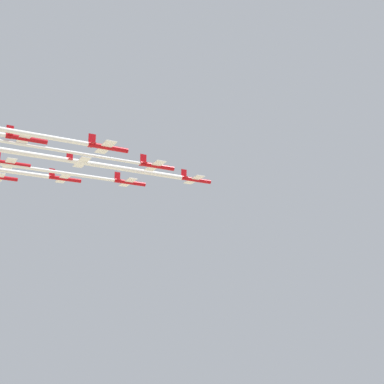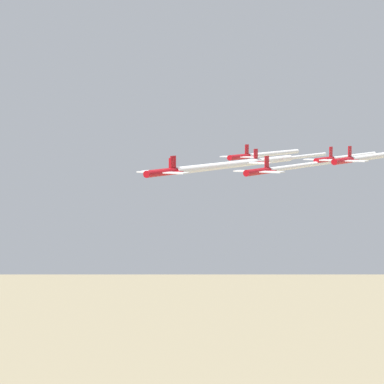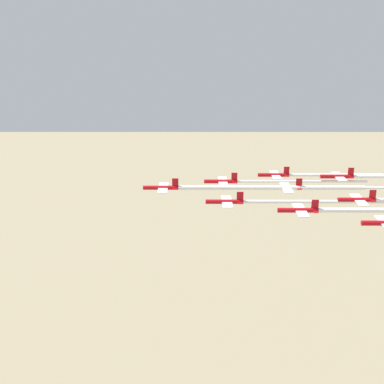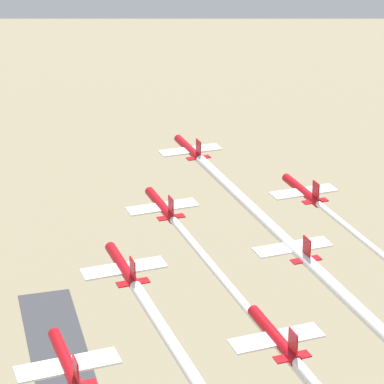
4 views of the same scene
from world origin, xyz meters
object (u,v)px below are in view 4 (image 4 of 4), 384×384
Objects in this scene: jet_0 at (190,149)px; jet_1 at (162,206)px; jet_2 at (303,191)px; jet_7 at (275,336)px; jet_3 at (123,267)px; jet_6 at (67,363)px; jet_4 at (292,246)px.

jet_1 is (18.38, 6.79, -0.50)m from jet_0.
jet_1 is 1.00× the size of jet_2.
jet_2 is 1.00× the size of jet_7.
jet_6 reaches higher than jet_3.
jet_6 is (18.38, 6.79, 0.75)m from jet_3.
jet_6 reaches higher than jet_1.
jet_7 is at bearing 0.00° from jet_6.
jet_2 is 52.24m from jet_6.
jet_0 is at bearing 120.47° from jet_2.
jet_3 is (18.38, 6.79, 1.42)m from jet_1.
jet_0 is at bearing 59.53° from jet_3.
jet_4 reaches higher than jet_0.
jet_1 is 33.79m from jet_7.
jet_7 is (18.38, 6.79, 0.05)m from jet_4.
jet_4 is 1.00× the size of jet_7.
jet_2 is at bearing 29.54° from jet_3.
jet_2 is 34.33m from jet_3.
jet_7 is at bearing -120.47° from jet_4.
jet_2 is (3.00, 19.37, -1.33)m from jet_0.
jet_3 is at bearing -180.00° from jet_4.
jet_0 is 1.00× the size of jet_4.
jet_2 is 1.00× the size of jet_6.
jet_0 is 1.00× the size of jet_7.
jet_2 is at bearing -59.53° from jet_0.
jet_7 is (36.76, 13.58, 1.39)m from jet_2.
jet_3 is 1.00× the size of jet_7.
jet_0 reaches higher than jet_1.
jet_3 is 1.00× the size of jet_4.
jet_2 is (-15.38, 12.58, -0.83)m from jet_1.
jet_3 is at bearing -150.46° from jet_2.
jet_6 is (55.15, 20.37, 1.66)m from jet_0.
jet_3 is at bearing 59.53° from jet_6.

